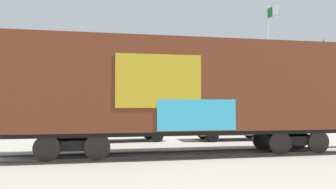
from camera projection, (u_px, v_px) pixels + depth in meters
name	position (u px, v px, depth m)	size (l,w,h in m)	color
ground_plane	(208.00, 154.00, 13.95)	(260.00, 260.00, 0.00)	gray
track	(136.00, 155.00, 13.40)	(60.02, 4.01, 0.08)	#4C4742
freight_car	(188.00, 88.00, 13.89)	(13.81, 3.46, 4.63)	#5B2B19
flagpole	(269.00, 54.00, 26.79)	(0.37, 1.28, 9.62)	silver
hillside	(125.00, 86.00, 83.75)	(131.36, 42.65, 17.55)	silver
parked_car_silver	(122.00, 126.00, 18.86)	(5.02, 2.58, 1.56)	#B7BABF
parked_car_tan	(231.00, 124.00, 19.61)	(4.20, 2.06, 1.80)	#9E8966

